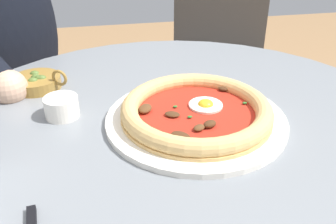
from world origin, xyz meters
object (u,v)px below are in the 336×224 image
pizza_on_plate (196,113)px  ramekin_capers (61,106)px  diner_person (9,104)px  olive_pan (37,82)px  cafe_chair_spare_near (217,45)px  dining_table (179,195)px

pizza_on_plate → ramekin_capers: 0.24m
pizza_on_plate → diner_person: bearing=-48.8°
olive_pan → cafe_chair_spare_near: size_ratio=0.13×
olive_pan → cafe_chair_spare_near: 0.95m
ramekin_capers → diner_person: 0.49m
pizza_on_plate → cafe_chair_spare_near: bearing=-110.1°
pizza_on_plate → ramekin_capers: size_ratio=5.18×
ramekin_capers → cafe_chair_spare_near: cafe_chair_spare_near is taller
diner_person → olive_pan: bearing=115.6°
olive_pan → diner_person: diner_person is taller
diner_person → cafe_chair_spare_near: 0.86m
pizza_on_plate → olive_pan: olive_pan is taller
olive_pan → diner_person: 0.37m
pizza_on_plate → olive_pan: 0.34m
dining_table → olive_pan: size_ratio=7.86×
dining_table → cafe_chair_spare_near: bearing=-111.5°
dining_table → diner_person: bearing=-52.1°
dining_table → pizza_on_plate: pizza_on_plate is taller
dining_table → cafe_chair_spare_near: size_ratio=1.04×
dining_table → diner_person: 0.63m
cafe_chair_spare_near → diner_person: bearing=29.2°
diner_person → cafe_chair_spare_near: bearing=-150.8°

